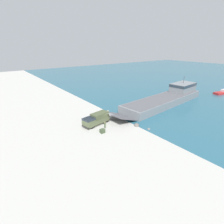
{
  "coord_description": "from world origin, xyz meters",
  "views": [
    {
      "loc": [
        33.33,
        -23.76,
        18.3
      ],
      "look_at": [
        -0.64,
        1.58,
        2.1
      ],
      "focal_mm": 28.0,
      "sensor_mm": 36.0,
      "label": 1
    }
  ],
  "objects_px": {
    "military_truck": "(96,119)",
    "landing_craft": "(169,97)",
    "moored_boat_a": "(224,92)",
    "mooring_bollard": "(104,112)",
    "cargo_crate": "(102,131)",
    "soldier_on_ramp": "(105,125)"
  },
  "relations": [
    {
      "from": "landing_craft",
      "to": "military_truck",
      "type": "bearing_deg",
      "value": -94.34
    },
    {
      "from": "mooring_bollard",
      "to": "cargo_crate",
      "type": "height_order",
      "value": "cargo_crate"
    },
    {
      "from": "moored_boat_a",
      "to": "mooring_bollard",
      "type": "relative_size",
      "value": 12.61
    },
    {
      "from": "moored_boat_a",
      "to": "cargo_crate",
      "type": "relative_size",
      "value": 8.83
    },
    {
      "from": "military_truck",
      "to": "mooring_bollard",
      "type": "xyz_separation_m",
      "value": [
        -4.89,
        5.74,
        -1.04
      ]
    },
    {
      "from": "mooring_bollard",
      "to": "cargo_crate",
      "type": "bearing_deg",
      "value": -36.43
    },
    {
      "from": "mooring_bollard",
      "to": "cargo_crate",
      "type": "xyz_separation_m",
      "value": [
        9.53,
        -7.03,
        0.04
      ]
    },
    {
      "from": "moored_boat_a",
      "to": "mooring_bollard",
      "type": "bearing_deg",
      "value": 91.61
    },
    {
      "from": "landing_craft",
      "to": "mooring_bollard",
      "type": "xyz_separation_m",
      "value": [
        -4.43,
        -23.52,
        -1.52
      ]
    },
    {
      "from": "landing_craft",
      "to": "soldier_on_ramp",
      "type": "height_order",
      "value": "landing_craft"
    },
    {
      "from": "soldier_on_ramp",
      "to": "mooring_bollard",
      "type": "relative_size",
      "value": 2.3
    },
    {
      "from": "landing_craft",
      "to": "military_truck",
      "type": "xyz_separation_m",
      "value": [
        0.45,
        -29.25,
        -0.49
      ]
    },
    {
      "from": "military_truck",
      "to": "cargo_crate",
      "type": "distance_m",
      "value": 4.92
    },
    {
      "from": "military_truck",
      "to": "cargo_crate",
      "type": "relative_size",
      "value": 7.11
    },
    {
      "from": "soldier_on_ramp",
      "to": "moored_boat_a",
      "type": "height_order",
      "value": "same"
    },
    {
      "from": "military_truck",
      "to": "cargo_crate",
      "type": "xyz_separation_m",
      "value": [
        4.64,
        -1.3,
        -1.0
      ]
    },
    {
      "from": "moored_boat_a",
      "to": "cargo_crate",
      "type": "height_order",
      "value": "moored_boat_a"
    },
    {
      "from": "military_truck",
      "to": "cargo_crate",
      "type": "height_order",
      "value": "military_truck"
    },
    {
      "from": "military_truck",
      "to": "landing_craft",
      "type": "bearing_deg",
      "value": 170.22
    },
    {
      "from": "moored_boat_a",
      "to": "cargo_crate",
      "type": "distance_m",
      "value": 58.33
    },
    {
      "from": "military_truck",
      "to": "soldier_on_ramp",
      "type": "xyz_separation_m",
      "value": [
        3.15,
        0.44,
        -0.46
      ]
    },
    {
      "from": "landing_craft",
      "to": "cargo_crate",
      "type": "height_order",
      "value": "landing_craft"
    }
  ]
}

